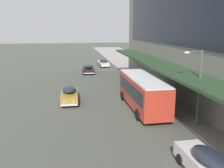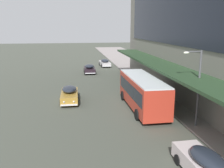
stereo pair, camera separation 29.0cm
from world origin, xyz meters
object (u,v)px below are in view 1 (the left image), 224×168
(sedan_lead_mid, at_px, (207,164))
(sedan_lead_near, at_px, (88,69))
(sedan_second_near, at_px, (69,94))
(street_lamp, at_px, (197,82))
(transit_bus_kerbside_front, at_px, (143,91))
(sedan_oncoming_front, at_px, (103,63))

(sedan_lead_mid, height_order, sedan_lead_near, sedan_lead_mid)
(sedan_second_near, relative_size, sedan_lead_near, 1.05)
(street_lamp, bearing_deg, sedan_lead_near, 104.25)
(sedan_lead_near, relative_size, street_lamp, 0.76)
(transit_bus_kerbside_front, xyz_separation_m, sedan_oncoming_front, (-0.09, 27.33, -1.08))
(sedan_oncoming_front, distance_m, sedan_lead_near, 8.00)
(sedan_oncoming_front, bearing_deg, transit_bus_kerbside_front, -89.82)
(transit_bus_kerbside_front, xyz_separation_m, sedan_second_near, (-7.05, 3.57, -1.01))
(transit_bus_kerbside_front, xyz_separation_m, sedan_lead_mid, (0.07, -11.73, -1.03))
(sedan_lead_mid, bearing_deg, sedan_lead_near, 96.73)
(sedan_lead_mid, bearing_deg, sedan_oncoming_front, 90.22)
(transit_bus_kerbside_front, relative_size, sedan_lead_mid, 1.98)
(sedan_lead_near, xyz_separation_m, street_lamp, (6.46, -25.45, 2.96))
(sedan_second_near, relative_size, street_lamp, 0.80)
(sedan_lead_mid, distance_m, sedan_lead_near, 32.14)
(sedan_lead_mid, bearing_deg, sedan_second_near, 114.97)
(sedan_oncoming_front, height_order, street_lamp, street_lamp)
(sedan_oncoming_front, bearing_deg, street_lamp, -85.01)
(sedan_second_near, height_order, sedan_lead_near, sedan_second_near)
(sedan_oncoming_front, xyz_separation_m, sedan_lead_mid, (0.15, -39.06, 0.05))
(sedan_lead_mid, bearing_deg, street_lamp, 67.37)
(street_lamp, bearing_deg, sedan_oncoming_front, 94.99)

